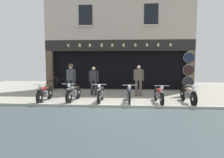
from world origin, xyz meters
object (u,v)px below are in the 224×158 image
(salesman_right, at_px, (139,79))
(tyre_sign_pole, at_px, (189,70))
(motorcycle_center, at_px, (129,94))
(motorcycle_right, at_px, (188,94))
(motorcycle_far_left, at_px, (45,93))
(motorcycle_center_left, at_px, (101,93))
(advert_board_near, at_px, (95,63))
(salesman_left, at_px, (71,78))
(leaning_bicycle, at_px, (60,85))
(motorcycle_left, at_px, (74,92))
(motorcycle_center_right, at_px, (159,94))
(shopkeeper_center, at_px, (94,80))

(salesman_right, xyz_separation_m, tyre_sign_pole, (2.80, 0.49, 0.47))
(motorcycle_center, bearing_deg, motorcycle_right, 179.73)
(motorcycle_far_left, relative_size, motorcycle_center_left, 0.98)
(motorcycle_far_left, relative_size, advert_board_near, 1.84)
(salesman_left, relative_size, leaning_bicycle, 0.98)
(motorcycle_center_left, distance_m, advert_board_near, 4.71)
(motorcycle_far_left, relative_size, motorcycle_right, 0.95)
(motorcycle_left, distance_m, tyre_sign_pole, 6.42)
(motorcycle_center_right, height_order, tyre_sign_pole, tyre_sign_pole)
(motorcycle_far_left, distance_m, salesman_left, 2.04)
(motorcycle_center_left, height_order, advert_board_near, advert_board_near)
(motorcycle_right, xyz_separation_m, shopkeeper_center, (-4.62, 1.76, 0.45))
(motorcycle_right, bearing_deg, salesman_left, -18.39)
(motorcycle_right, bearing_deg, leaning_bicycle, -26.09)
(leaning_bicycle, bearing_deg, motorcycle_center, 46.11)
(advert_board_near, bearing_deg, tyre_sign_pole, -21.00)
(motorcycle_center_left, xyz_separation_m, tyre_sign_pole, (4.65, 2.26, 0.97))
(tyre_sign_pole, distance_m, leaning_bicycle, 7.80)
(motorcycle_center, bearing_deg, salesman_left, -29.18)
(tyre_sign_pole, relative_size, advert_board_near, 2.29)
(motorcycle_far_left, distance_m, motorcycle_left, 1.36)
(salesman_right, xyz_separation_m, advert_board_near, (-2.79, 2.63, 0.87))
(motorcycle_far_left, distance_m, shopkeeper_center, 2.79)
(motorcycle_right, height_order, advert_board_near, advert_board_near)
(motorcycle_left, xyz_separation_m, salesman_left, (-0.58, 1.65, 0.55))
(salesman_left, distance_m, leaning_bicycle, 1.90)
(motorcycle_center_left, xyz_separation_m, motorcycle_center, (1.32, 0.02, -0.01))
(motorcycle_center_left, xyz_separation_m, motorcycle_center_right, (2.67, -0.01, -0.02))
(advert_board_near, bearing_deg, motorcycle_left, -95.00)
(motorcycle_center_right, height_order, advert_board_near, advert_board_near)
(motorcycle_center_right, distance_m, salesman_right, 2.03)
(motorcycle_center_right, bearing_deg, tyre_sign_pole, -133.22)
(motorcycle_far_left, bearing_deg, motorcycle_center, 178.67)
(motorcycle_left, distance_m, salesman_left, 1.84)
(advert_board_near, relative_size, leaning_bicycle, 0.59)
(motorcycle_far_left, xyz_separation_m, shopkeeper_center, (2.04, 1.86, 0.46))
(salesman_left, bearing_deg, leaning_bicycle, -37.18)
(motorcycle_far_left, distance_m, motorcycle_center_right, 5.33)
(motorcycle_center, relative_size, salesman_left, 1.17)
(motorcycle_left, relative_size, leaning_bicycle, 1.14)
(salesman_right, bearing_deg, motorcycle_center, 85.47)
(shopkeeper_center, relative_size, salesman_right, 0.95)
(motorcycle_center_left, distance_m, shopkeeper_center, 1.96)
(motorcycle_center_right, height_order, leaning_bicycle, leaning_bicycle)
(motorcycle_far_left, xyz_separation_m, motorcycle_right, (6.65, 0.10, 0.01))
(advert_board_near, bearing_deg, motorcycle_center_left, -78.02)
(motorcycle_center_right, bearing_deg, leaning_bicycle, -31.02)
(salesman_right, distance_m, leaning_bicycle, 5.10)
(motorcycle_far_left, bearing_deg, tyre_sign_pole, -164.80)
(tyre_sign_pole, distance_m, advert_board_near, 6.00)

